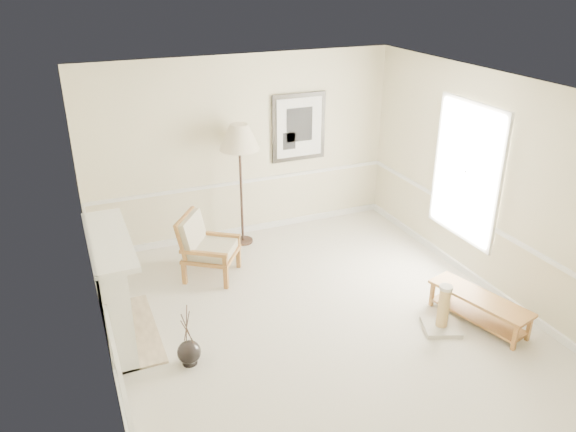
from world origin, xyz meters
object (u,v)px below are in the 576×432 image
Objects in this scene: bench at (479,305)px; scratching_post at (442,316)px; floor_lamp at (239,140)px; floor_vase at (189,353)px; armchair at (204,244)px.

bench is 2.23× the size of scratching_post.
bench is (1.99, -3.25, -1.45)m from floor_lamp.
floor_lamp is at bearing 60.13° from floor_vase.
bench is at bearing -96.51° from armchair.
armchair is 3.36m from scratching_post.
bench is (2.82, -2.47, -0.24)m from armchair.
floor_lamp reaches higher than scratching_post.
floor_lamp is (0.83, 0.78, 1.20)m from armchair.
floor_lamp reaches higher than floor_vase.
floor_lamp is at bearing -12.02° from armchair.
floor_vase is 2.02m from armchair.
floor_vase is at bearing 169.61° from scratching_post.
bench is at bearing -9.80° from floor_vase.
armchair is at bearing -136.67° from floor_lamp.
floor_vase is 3.42m from floor_lamp.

